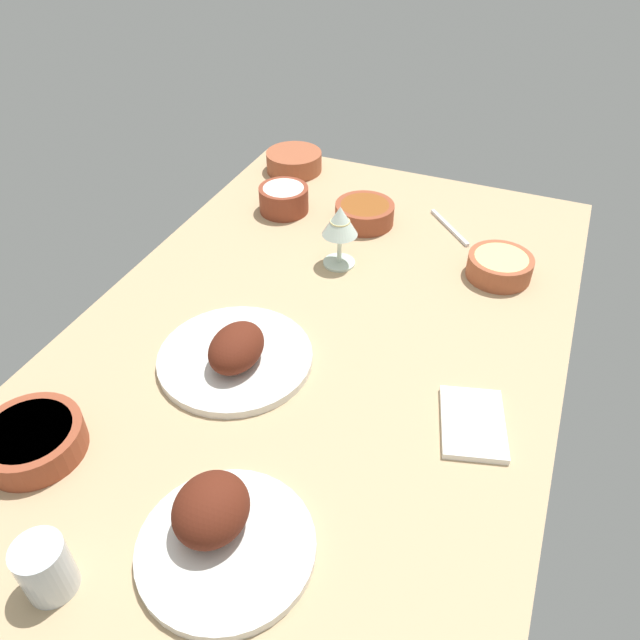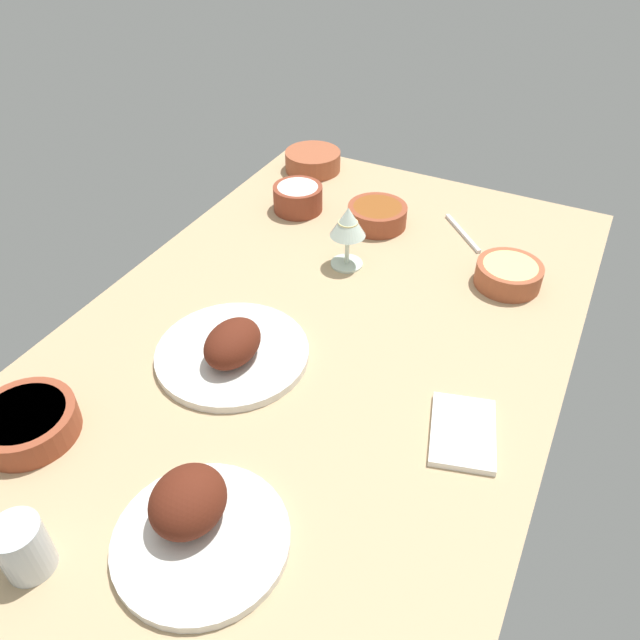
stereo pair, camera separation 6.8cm
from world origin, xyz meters
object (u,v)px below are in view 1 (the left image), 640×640
(bowl_potatoes, at_px, (500,266))
(wine_glass, at_px, (340,224))
(water_tumbler, at_px, (45,568))
(spoon_loose, at_px, (449,227))
(plate_far_side, at_px, (219,528))
(folded_napkin, at_px, (473,423))
(bowl_onions, at_px, (294,161))
(bowl_pasta, at_px, (32,439))
(bowl_soup, at_px, (364,213))
(bowl_cream, at_px, (284,198))
(plate_near_viewer, at_px, (236,354))

(bowl_potatoes, height_order, wine_glass, wine_glass)
(water_tumbler, bearing_deg, spoon_loose, -14.18)
(plate_far_side, distance_m, folded_napkin, 0.43)
(wine_glass, height_order, folded_napkin, wine_glass)
(plate_far_side, height_order, bowl_onions, plate_far_side)
(bowl_potatoes, distance_m, wine_glass, 0.35)
(bowl_pasta, xyz_separation_m, spoon_loose, (0.89, -0.44, -0.02))
(bowl_pasta, relative_size, bowl_soup, 1.12)
(wine_glass, relative_size, folded_napkin, 0.96)
(water_tumbler, bearing_deg, folded_napkin, -43.20)
(bowl_onions, height_order, folded_napkin, bowl_onions)
(spoon_loose, bearing_deg, bowl_cream, -122.72)
(bowl_soup, height_order, spoon_loose, bowl_soup)
(bowl_potatoes, relative_size, wine_glass, 0.97)
(plate_near_viewer, bearing_deg, bowl_onions, 16.62)
(bowl_soup, distance_m, bowl_onions, 0.33)
(plate_far_side, relative_size, spoon_loose, 1.44)
(plate_far_side, height_order, spoon_loose, plate_far_side)
(plate_near_viewer, xyz_separation_m, bowl_pasta, (-0.29, 0.19, 0.00))
(wine_glass, bearing_deg, folded_napkin, -133.63)
(water_tumbler, bearing_deg, plate_near_viewer, -2.58)
(bowl_potatoes, xyz_separation_m, folded_napkin, (-0.43, -0.04, -0.02))
(bowl_onions, height_order, spoon_loose, bowl_onions)
(bowl_potatoes, distance_m, bowl_cream, 0.54)
(plate_far_side, distance_m, wine_glass, 0.69)
(plate_far_side, bearing_deg, folded_napkin, -39.44)
(plate_near_viewer, bearing_deg, spoon_loose, -22.25)
(bowl_cream, distance_m, bowl_onions, 0.22)
(bowl_potatoes, height_order, spoon_loose, bowl_potatoes)
(bowl_onions, bearing_deg, bowl_pasta, -178.57)
(bowl_cream, relative_size, spoon_loose, 0.72)
(bowl_soup, xyz_separation_m, spoon_loose, (0.05, -0.20, -0.02))
(plate_far_side, relative_size, bowl_onions, 1.60)
(water_tumbler, bearing_deg, bowl_soup, -3.97)
(plate_near_viewer, distance_m, bowl_cream, 0.55)
(bowl_onions, distance_m, water_tumbler, 1.21)
(plate_near_viewer, xyz_separation_m, bowl_onions, (0.74, 0.22, 0.01))
(bowl_pasta, bearing_deg, bowl_cream, -2.92)
(wine_glass, distance_m, water_tumbler, 0.82)
(folded_napkin, xyz_separation_m, spoon_loose, (0.58, 0.17, -0.00))
(plate_far_side, xyz_separation_m, bowl_pasta, (0.03, 0.34, -0.00))
(bowl_potatoes, distance_m, bowl_onions, 0.67)
(bowl_cream, distance_m, bowl_soup, 0.20)
(bowl_pasta, relative_size, bowl_onions, 1.05)
(bowl_potatoes, xyz_separation_m, bowl_soup, (0.10, 0.34, 0.00))
(bowl_pasta, height_order, water_tumbler, water_tumbler)
(plate_far_side, relative_size, water_tumbler, 2.80)
(bowl_potatoes, relative_size, water_tumbler, 1.58)
(water_tumbler, height_order, spoon_loose, water_tumbler)
(folded_napkin, bearing_deg, bowl_soup, 34.93)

